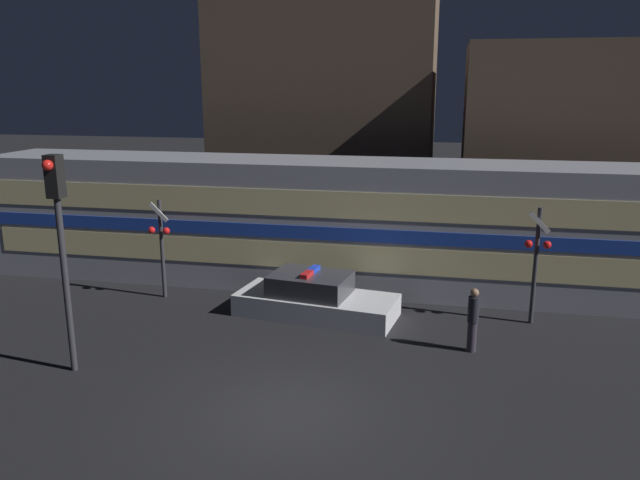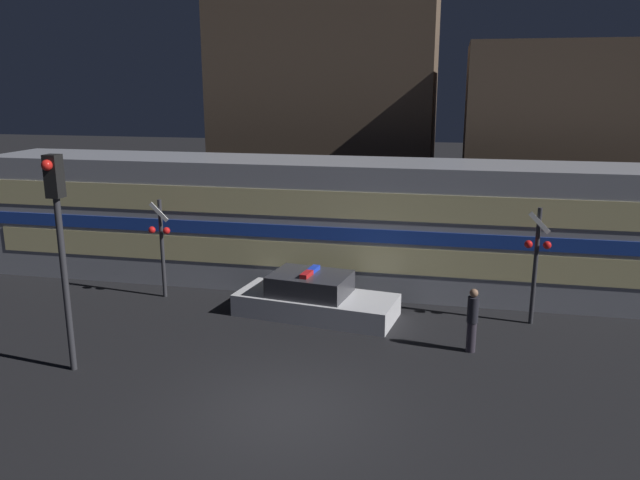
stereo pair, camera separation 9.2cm
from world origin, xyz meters
The scene contains 9 objects.
ground_plane centered at (0.00, 0.00, 0.00)m, with size 120.00×120.00×0.00m, color black.
train centered at (-0.98, 8.19, 1.96)m, with size 22.06×2.90×3.93m.
police_car centered at (-0.61, 5.24, 0.47)m, with size 4.56×2.36×1.29m.
pedestrian centered at (3.57, 3.65, 0.81)m, with size 0.26×0.26×1.57m.
crossing_signal_near centered at (5.17, 5.80, 1.80)m, with size 0.67×0.28×3.14m.
crossing_signal_far centered at (-5.34, 5.76, 1.70)m, with size 0.67×0.28×2.96m.
traffic_light_corner centered at (-5.13, 0.77, 3.28)m, with size 0.30×0.46×4.80m.
building_left centered at (-2.42, 15.60, 5.02)m, with size 8.96×4.86×10.04m.
building_center centered at (8.36, 14.43, 3.83)m, with size 10.14×5.40×7.66m.
Camera 1 is at (2.87, -10.62, 6.19)m, focal length 35.00 mm.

